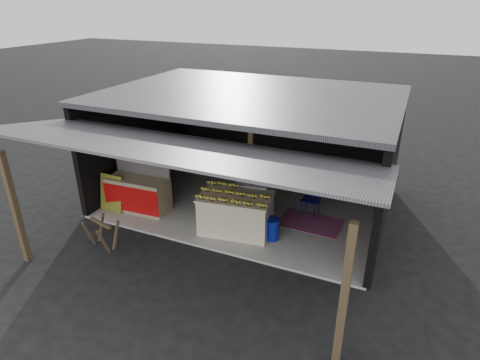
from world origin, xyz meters
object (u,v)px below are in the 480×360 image
at_px(banana_table, 236,213).
at_px(neighbor_stall, 139,192).
at_px(sawhorse, 102,231).
at_px(white_crate, 252,200).
at_px(plastic_chair, 312,195).
at_px(water_barrel, 272,230).

distance_m(banana_table, neighbor_stall, 2.75).
bearing_deg(sawhorse, neighbor_stall, 112.82).
distance_m(white_crate, plastic_chair, 1.53).
height_order(water_barrel, plastic_chair, plastic_chair).
bearing_deg(sawhorse, water_barrel, 41.47).
bearing_deg(banana_table, sawhorse, -152.11).
bearing_deg(sawhorse, white_crate, 58.92).
relative_size(banana_table, sawhorse, 2.53).
height_order(banana_table, white_crate, white_crate).
relative_size(banana_table, plastic_chair, 2.02).
distance_m(white_crate, neighbor_stall, 2.96).
relative_size(white_crate, neighbor_stall, 0.58).
relative_size(sawhorse, plastic_chair, 0.80).
relative_size(banana_table, white_crate, 1.92).
bearing_deg(white_crate, plastic_chair, 22.21).
bearing_deg(sawhorse, plastic_chair, 53.90).
bearing_deg(sawhorse, banana_table, 49.38).
bearing_deg(neighbor_stall, sawhorse, -83.87).
distance_m(sawhorse, plastic_chair, 5.12).
distance_m(neighbor_stall, sawhorse, 1.77).
xyz_separation_m(sawhorse, water_barrel, (3.38, 1.78, -0.11)).
bearing_deg(plastic_chair, water_barrel, -103.95).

